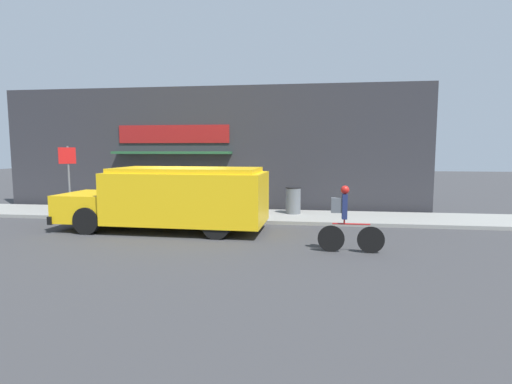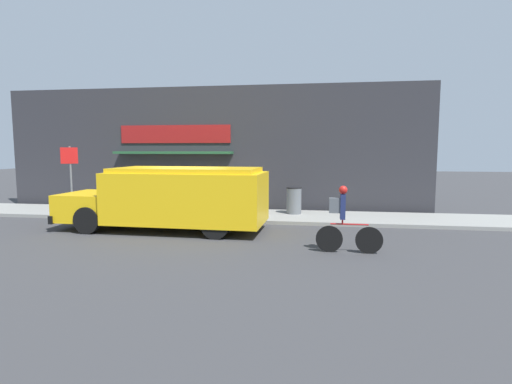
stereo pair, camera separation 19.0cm
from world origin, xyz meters
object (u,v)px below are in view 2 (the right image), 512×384
Objects in this scene: cyclist at (344,220)px; school_bus at (173,198)px; stop_sign_post at (70,168)px; trash_bin at (294,200)px.

school_bus is at bearing 159.23° from cyclist.
trash_bin is at bearing 6.56° from stop_sign_post.
stop_sign_post reaches higher than trash_bin.
stop_sign_post is at bearing 157.96° from cyclist.
stop_sign_post is 2.53× the size of trash_bin.
cyclist is 10.62m from stop_sign_post.
cyclist reaches higher than trash_bin.
stop_sign_post is (-4.77, 2.09, 0.76)m from school_bus.
stop_sign_post is (-9.78, 4.03, 0.99)m from cyclist.
cyclist is 5.21m from trash_bin.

